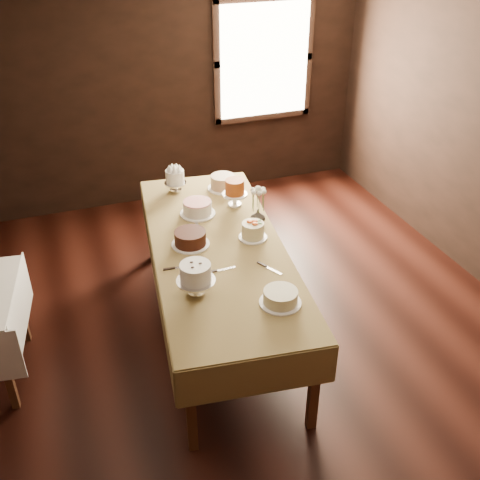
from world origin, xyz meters
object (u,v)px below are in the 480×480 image
cake_flowers (253,231)px  cake_server_a (226,269)px  cake_server_d (250,225)px  cake_server_e (185,267)px  display_table (218,252)px  cake_chocolate (190,239)px  cake_server_c (198,227)px  cake_caramel (235,194)px  cake_cream (280,298)px  cake_meringue (175,181)px  cake_speckled (223,183)px  cake_lattice (197,209)px  cake_swirl (196,280)px  cake_server_b (274,270)px  flower_vase (258,217)px

cake_flowers → cake_server_a: bearing=-134.6°
cake_server_d → cake_server_e: bearing=149.6°
cake_server_e → display_table: bearing=37.0°
cake_chocolate → cake_flowers: (0.52, -0.07, 0.01)m
display_table → cake_flowers: bearing=1.6°
cake_server_a → cake_server_e: size_ratio=1.00×
cake_flowers → cake_server_c: cake_flowers is taller
display_table → cake_server_a: size_ratio=11.67×
cake_caramel → cake_cream: (-0.19, -1.49, -0.06)m
cake_flowers → cake_server_a: 0.51m
cake_caramel → cake_chocolate: cake_caramel is taller
cake_meringue → cake_server_e: 1.32m
cake_meringue → cake_server_d: 0.97m
cake_speckled → cake_cream: bearing=-96.0°
cake_caramel → cake_chocolate: 0.78m
cake_chocolate → cake_cream: bearing=-68.4°
cake_meringue → cake_lattice: size_ratio=0.78×
cake_cream → cake_swirl: bearing=148.8°
cake_server_b → cake_meringue: bearing=165.4°
flower_vase → cake_chocolate: bearing=-167.7°
cake_lattice → flower_vase: (0.45, -0.34, 0.01)m
cake_chocolate → cake_lattice: bearing=67.4°
cake_server_a → flower_vase: bearing=48.1°
display_table → cake_server_a: 0.36m
cake_flowers → cake_server_b: 0.51m
display_table → cake_cream: 0.91m
cake_lattice → cake_caramel: 0.38m
cake_caramel → cake_swirl: bearing=-121.0°
cake_swirl → flower_vase: 1.11m
cake_server_a → cake_server_d: size_ratio=1.00×
cake_flowers → cake_server_a: cake_flowers is taller
cake_swirl → cake_server_e: bearing=88.9°
cake_server_e → flower_vase: 0.89m
cake_swirl → cake_server_a: (0.30, 0.21, -0.11)m
cake_server_b → cake_swirl: bearing=-111.4°
cake_server_d → flower_vase: (0.08, 0.01, 0.06)m
flower_vase → cake_server_e: bearing=-150.6°
cake_server_a → cake_server_c: size_ratio=1.00×
cake_speckled → cake_lattice: size_ratio=0.93×
cake_flowers → cake_meringue: bearing=109.9°
cake_speckled → cake_server_c: 0.77m
cake_lattice → cake_server_e: 0.85m
cake_flowers → cake_cream: (-0.14, -0.89, -0.02)m
cake_server_a → cake_server_d: bearing=52.7°
cake_server_e → cake_swirl: bearing=-86.9°
cake_speckled → cake_chocolate: 1.06m
cake_lattice → cake_server_a: (-0.04, -0.91, -0.05)m
display_table → flower_vase: 0.51m
display_table → flower_vase: size_ratio=20.82×
cake_meringue → cake_flowers: 1.14m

